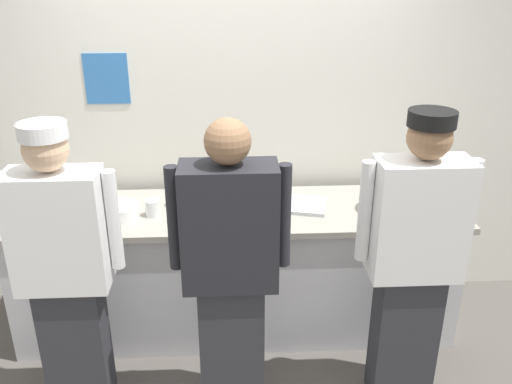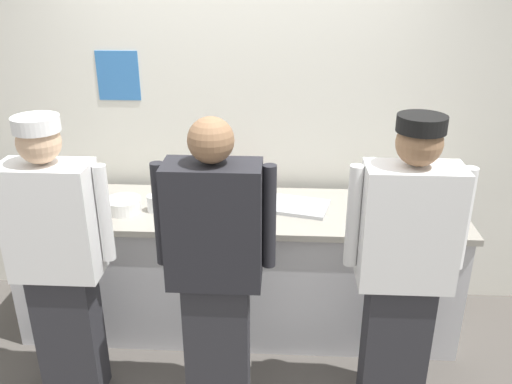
{
  "view_description": "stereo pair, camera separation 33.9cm",
  "coord_description": "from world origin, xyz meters",
  "px_view_note": "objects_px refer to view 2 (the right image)",
  "views": [
    {
      "loc": [
        -0.04,
        -2.77,
        2.36
      ],
      "look_at": [
        0.12,
        0.35,
        1.02
      ],
      "focal_mm": 37.87,
      "sensor_mm": 36.0,
      "label": 1
    },
    {
      "loc": [
        0.3,
        -2.77,
        2.36
      ],
      "look_at": [
        0.12,
        0.35,
        1.02
      ],
      "focal_mm": 37.87,
      "sensor_mm": 36.0,
      "label": 2
    }
  ],
  "objects_px": {
    "chef_near_left": "(58,258)",
    "deli_cup": "(154,203)",
    "chef_center": "(215,268)",
    "sheet_tray": "(294,206)",
    "chef_far_right": "(404,266)",
    "squeeze_bottle_primary": "(226,185)",
    "ramekin_orange_sauce": "(53,206)",
    "squeeze_bottle_secondary": "(189,201)",
    "mixing_bowl_steel": "(390,208)",
    "ramekin_red_sauce": "(176,198)",
    "plate_stack_front": "(124,205)"
  },
  "relations": [
    {
      "from": "mixing_bowl_steel",
      "to": "ramekin_orange_sauce",
      "type": "distance_m",
      "value": 2.14
    },
    {
      "from": "chef_center",
      "to": "squeeze_bottle_primary",
      "type": "bearing_deg",
      "value": 92.48
    },
    {
      "from": "squeeze_bottle_secondary",
      "to": "ramekin_red_sauce",
      "type": "relative_size",
      "value": 2.25
    },
    {
      "from": "chef_near_left",
      "to": "plate_stack_front",
      "type": "relative_size",
      "value": 7.53
    },
    {
      "from": "chef_center",
      "to": "squeeze_bottle_secondary",
      "type": "distance_m",
      "value": 0.72
    },
    {
      "from": "sheet_tray",
      "to": "ramekin_orange_sauce",
      "type": "relative_size",
      "value": 5.06
    },
    {
      "from": "chef_near_left",
      "to": "mixing_bowl_steel",
      "type": "bearing_deg",
      "value": 18.57
    },
    {
      "from": "sheet_tray",
      "to": "mixing_bowl_steel",
      "type": "bearing_deg",
      "value": -9.5
    },
    {
      "from": "squeeze_bottle_primary",
      "to": "ramekin_red_sauce",
      "type": "bearing_deg",
      "value": -165.96
    },
    {
      "from": "plate_stack_front",
      "to": "deli_cup",
      "type": "height_order",
      "value": "deli_cup"
    },
    {
      "from": "chef_far_right",
      "to": "deli_cup",
      "type": "height_order",
      "value": "chef_far_right"
    },
    {
      "from": "chef_near_left",
      "to": "chef_far_right",
      "type": "distance_m",
      "value": 1.83
    },
    {
      "from": "plate_stack_front",
      "to": "ramekin_orange_sauce",
      "type": "bearing_deg",
      "value": -179.86
    },
    {
      "from": "chef_center",
      "to": "ramekin_red_sauce",
      "type": "height_order",
      "value": "chef_center"
    },
    {
      "from": "ramekin_orange_sauce",
      "to": "chef_far_right",
      "type": "bearing_deg",
      "value": -16.53
    },
    {
      "from": "sheet_tray",
      "to": "chef_center",
      "type": "bearing_deg",
      "value": -117.58
    },
    {
      "from": "ramekin_orange_sauce",
      "to": "chef_center",
      "type": "bearing_deg",
      "value": -30.77
    },
    {
      "from": "chef_center",
      "to": "ramekin_red_sauce",
      "type": "relative_size",
      "value": 21.03
    },
    {
      "from": "squeeze_bottle_secondary",
      "to": "mixing_bowl_steel",
      "type": "bearing_deg",
      "value": 1.11
    },
    {
      "from": "chef_near_left",
      "to": "sheet_tray",
      "type": "bearing_deg",
      "value": 29.72
    },
    {
      "from": "chef_center",
      "to": "plate_stack_front",
      "type": "relative_size",
      "value": 7.66
    },
    {
      "from": "chef_far_right",
      "to": "deli_cup",
      "type": "bearing_deg",
      "value": 156.1
    },
    {
      "from": "sheet_tray",
      "to": "squeeze_bottle_primary",
      "type": "distance_m",
      "value": 0.48
    },
    {
      "from": "chef_far_right",
      "to": "plate_stack_front",
      "type": "height_order",
      "value": "chef_far_right"
    },
    {
      "from": "sheet_tray",
      "to": "squeeze_bottle_primary",
      "type": "relative_size",
      "value": 2.22
    },
    {
      "from": "chef_far_right",
      "to": "squeeze_bottle_secondary",
      "type": "relative_size",
      "value": 9.38
    },
    {
      "from": "ramekin_orange_sauce",
      "to": "deli_cup",
      "type": "xyz_separation_m",
      "value": [
        0.66,
        0.02,
        0.03
      ]
    },
    {
      "from": "chef_center",
      "to": "sheet_tray",
      "type": "xyz_separation_m",
      "value": [
        0.41,
        0.79,
        0.0
      ]
    },
    {
      "from": "chef_center",
      "to": "ramekin_red_sauce",
      "type": "distance_m",
      "value": 0.92
    },
    {
      "from": "chef_center",
      "to": "plate_stack_front",
      "type": "bearing_deg",
      "value": 134.77
    },
    {
      "from": "ramekin_orange_sauce",
      "to": "deli_cup",
      "type": "relative_size",
      "value": 0.81
    },
    {
      "from": "sheet_tray",
      "to": "squeeze_bottle_secondary",
      "type": "distance_m",
      "value": 0.67
    },
    {
      "from": "sheet_tray",
      "to": "squeeze_bottle_secondary",
      "type": "bearing_deg",
      "value": -169.37
    },
    {
      "from": "chef_near_left",
      "to": "deli_cup",
      "type": "xyz_separation_m",
      "value": [
        0.38,
        0.63,
        0.05
      ]
    },
    {
      "from": "chef_far_right",
      "to": "ramekin_red_sauce",
      "type": "xyz_separation_m",
      "value": [
        -1.34,
        0.79,
        -0.0
      ]
    },
    {
      "from": "chef_center",
      "to": "squeeze_bottle_secondary",
      "type": "xyz_separation_m",
      "value": [
        -0.24,
        0.67,
        0.08
      ]
    },
    {
      "from": "ramekin_orange_sauce",
      "to": "sheet_tray",
      "type": "bearing_deg",
      "value": 4.3
    },
    {
      "from": "plate_stack_front",
      "to": "mixing_bowl_steel",
      "type": "distance_m",
      "value": 1.68
    },
    {
      "from": "chef_center",
      "to": "squeeze_bottle_secondary",
      "type": "relative_size",
      "value": 9.34
    },
    {
      "from": "squeeze_bottle_secondary",
      "to": "deli_cup",
      "type": "xyz_separation_m",
      "value": [
        -0.23,
        0.02,
        -0.03
      ]
    },
    {
      "from": "mixing_bowl_steel",
      "to": "squeeze_bottle_secondary",
      "type": "relative_size",
      "value": 1.67
    },
    {
      "from": "sheet_tray",
      "to": "ramekin_red_sauce",
      "type": "relative_size",
      "value": 5.33
    },
    {
      "from": "chef_center",
      "to": "sheet_tray",
      "type": "distance_m",
      "value": 0.89
    },
    {
      "from": "chef_center",
      "to": "ramekin_orange_sauce",
      "type": "distance_m",
      "value": 1.32
    },
    {
      "from": "squeeze_bottle_primary",
      "to": "ramekin_orange_sauce",
      "type": "relative_size",
      "value": 2.28
    },
    {
      "from": "mixing_bowl_steel",
      "to": "deli_cup",
      "type": "bearing_deg",
      "value": -180.0
    },
    {
      "from": "plate_stack_front",
      "to": "ramekin_orange_sauce",
      "type": "distance_m",
      "value": 0.46
    },
    {
      "from": "sheet_tray",
      "to": "ramekin_red_sauce",
      "type": "xyz_separation_m",
      "value": [
        -0.78,
        0.05,
        0.01
      ]
    },
    {
      "from": "chef_far_right",
      "to": "chef_center",
      "type": "bearing_deg",
      "value": -177.05
    },
    {
      "from": "sheet_tray",
      "to": "deli_cup",
      "type": "bearing_deg",
      "value": -173.64
    }
  ]
}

